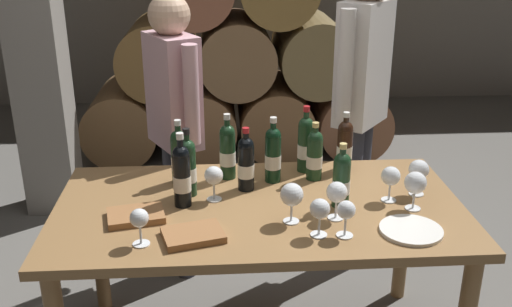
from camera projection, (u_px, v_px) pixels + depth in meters
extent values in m
cylinder|color=brown|center=(125.00, 118.00, 4.98)|extent=(0.60, 0.90, 0.60)
cylinder|color=brown|center=(200.00, 117.00, 5.02)|extent=(0.60, 0.90, 0.60)
cylinder|color=brown|center=(274.00, 115.00, 5.06)|extent=(0.60, 0.90, 0.60)
cylinder|color=brown|center=(346.00, 114.00, 5.10)|extent=(0.60, 0.90, 0.60)
cylinder|color=brown|center=(159.00, 54.00, 4.80)|extent=(0.60, 0.90, 0.60)
cylinder|color=brown|center=(236.00, 53.00, 4.84)|extent=(0.60, 0.90, 0.60)
cylinder|color=brown|center=(312.00, 52.00, 4.88)|extent=(0.60, 0.90, 0.60)
cube|color=gray|center=(32.00, 17.00, 3.66)|extent=(0.32, 0.32, 2.60)
cube|color=olive|center=(259.00, 209.00, 2.47)|extent=(1.70, 0.90, 0.04)
cylinder|color=olive|center=(99.00, 246.00, 2.92)|extent=(0.07, 0.07, 0.72)
cylinder|color=olive|center=(403.00, 236.00, 3.02)|extent=(0.07, 0.07, 0.72)
cylinder|color=#19381E|center=(341.00, 184.00, 2.42)|extent=(0.07, 0.07, 0.19)
sphere|color=#19381E|center=(342.00, 161.00, 2.38)|extent=(0.07, 0.07, 0.07)
cylinder|color=#19381E|center=(343.00, 156.00, 2.37)|extent=(0.03, 0.03, 0.06)
cylinder|color=tan|center=(343.00, 146.00, 2.35)|extent=(0.03, 0.03, 0.02)
cylinder|color=silver|center=(341.00, 186.00, 2.42)|extent=(0.07, 0.07, 0.06)
cylinder|color=#19381E|center=(179.00, 161.00, 2.63)|extent=(0.07, 0.07, 0.21)
sphere|color=#19381E|center=(178.00, 138.00, 2.59)|extent=(0.07, 0.07, 0.07)
cylinder|color=#19381E|center=(178.00, 132.00, 2.58)|extent=(0.03, 0.03, 0.07)
cylinder|color=silver|center=(177.00, 123.00, 2.57)|extent=(0.03, 0.03, 0.02)
cylinder|color=silver|center=(179.00, 163.00, 2.64)|extent=(0.07, 0.07, 0.06)
cylinder|color=#19381E|center=(305.00, 149.00, 2.75)|extent=(0.07, 0.07, 0.22)
sphere|color=#19381E|center=(306.00, 125.00, 2.71)|extent=(0.07, 0.07, 0.07)
cylinder|color=#19381E|center=(306.00, 119.00, 2.70)|extent=(0.03, 0.03, 0.07)
cylinder|color=#B21E23|center=(307.00, 109.00, 2.68)|extent=(0.03, 0.03, 0.03)
cylinder|color=silver|center=(305.00, 151.00, 2.76)|extent=(0.07, 0.07, 0.07)
cylinder|color=#19381E|center=(314.00, 159.00, 2.67)|extent=(0.07, 0.07, 0.19)
sphere|color=#19381E|center=(315.00, 138.00, 2.63)|extent=(0.07, 0.07, 0.07)
cylinder|color=#19381E|center=(315.00, 133.00, 2.63)|extent=(0.03, 0.03, 0.06)
cylinder|color=tan|center=(316.00, 125.00, 2.61)|extent=(0.03, 0.03, 0.02)
cylinder|color=silver|center=(314.00, 161.00, 2.68)|extent=(0.07, 0.07, 0.06)
cylinder|color=black|center=(182.00, 181.00, 2.41)|extent=(0.07, 0.07, 0.22)
sphere|color=black|center=(181.00, 154.00, 2.37)|extent=(0.07, 0.07, 0.07)
cylinder|color=black|center=(180.00, 147.00, 2.36)|extent=(0.03, 0.03, 0.07)
cylinder|color=silver|center=(180.00, 136.00, 2.34)|extent=(0.03, 0.03, 0.03)
cylinder|color=silver|center=(182.00, 183.00, 2.42)|extent=(0.07, 0.07, 0.07)
cylinder|color=#19381E|center=(188.00, 172.00, 2.51)|extent=(0.07, 0.07, 0.21)
sphere|color=#19381E|center=(187.00, 148.00, 2.47)|extent=(0.07, 0.07, 0.07)
cylinder|color=#19381E|center=(187.00, 142.00, 2.46)|extent=(0.03, 0.03, 0.07)
cylinder|color=black|center=(186.00, 131.00, 2.44)|extent=(0.03, 0.03, 0.02)
cylinder|color=silver|center=(188.00, 174.00, 2.52)|extent=(0.07, 0.07, 0.06)
cylinder|color=black|center=(246.00, 168.00, 2.56)|extent=(0.07, 0.07, 0.20)
sphere|color=black|center=(246.00, 145.00, 2.53)|extent=(0.07, 0.07, 0.07)
cylinder|color=black|center=(246.00, 140.00, 2.52)|extent=(0.03, 0.03, 0.06)
cylinder|color=#B21E23|center=(246.00, 130.00, 2.50)|extent=(0.03, 0.03, 0.02)
cylinder|color=silver|center=(246.00, 170.00, 2.57)|extent=(0.07, 0.07, 0.06)
cylinder|color=black|center=(273.00, 159.00, 2.64)|extent=(0.07, 0.07, 0.21)
sphere|color=black|center=(273.00, 136.00, 2.60)|extent=(0.07, 0.07, 0.07)
cylinder|color=black|center=(273.00, 130.00, 2.59)|extent=(0.03, 0.03, 0.07)
cylinder|color=silver|center=(273.00, 120.00, 2.58)|extent=(0.03, 0.03, 0.02)
cylinder|color=silver|center=(273.00, 161.00, 2.65)|extent=(0.07, 0.07, 0.06)
cylinder|color=black|center=(344.00, 150.00, 2.77)|extent=(0.07, 0.07, 0.20)
sphere|color=black|center=(346.00, 129.00, 2.73)|extent=(0.07, 0.07, 0.07)
cylinder|color=black|center=(346.00, 123.00, 2.72)|extent=(0.03, 0.03, 0.06)
cylinder|color=silver|center=(347.00, 115.00, 2.70)|extent=(0.03, 0.03, 0.02)
cylinder|color=silver|center=(344.00, 152.00, 2.77)|extent=(0.07, 0.07, 0.06)
cylinder|color=#19381E|center=(228.00, 156.00, 2.68)|extent=(0.07, 0.07, 0.21)
sphere|color=#19381E|center=(227.00, 132.00, 2.64)|extent=(0.07, 0.07, 0.07)
cylinder|color=#19381E|center=(227.00, 126.00, 2.63)|extent=(0.03, 0.03, 0.07)
cylinder|color=silver|center=(227.00, 117.00, 2.61)|extent=(0.03, 0.03, 0.02)
cylinder|color=silver|center=(228.00, 158.00, 2.68)|extent=(0.07, 0.07, 0.06)
cylinder|color=white|center=(319.00, 235.00, 2.22)|extent=(0.06, 0.06, 0.00)
cylinder|color=white|center=(319.00, 225.00, 2.20)|extent=(0.01, 0.01, 0.07)
sphere|color=white|center=(320.00, 209.00, 2.18)|extent=(0.08, 0.08, 0.08)
cylinder|color=white|center=(416.00, 194.00, 2.55)|extent=(0.06, 0.06, 0.00)
cylinder|color=white|center=(417.00, 185.00, 2.53)|extent=(0.01, 0.01, 0.07)
sphere|color=white|center=(419.00, 170.00, 2.51)|extent=(0.09, 0.09, 0.09)
cylinder|color=white|center=(413.00, 208.00, 2.42)|extent=(0.06, 0.06, 0.00)
cylinder|color=white|center=(414.00, 200.00, 2.41)|extent=(0.01, 0.01, 0.07)
sphere|color=white|center=(415.00, 183.00, 2.38)|extent=(0.09, 0.09, 0.09)
cylinder|color=white|center=(388.00, 200.00, 2.50)|extent=(0.06, 0.06, 0.00)
cylinder|color=white|center=(389.00, 191.00, 2.48)|extent=(0.01, 0.01, 0.07)
sphere|color=white|center=(391.00, 176.00, 2.46)|extent=(0.08, 0.08, 0.08)
cylinder|color=white|center=(291.00, 221.00, 2.32)|extent=(0.06, 0.06, 0.00)
cylinder|color=white|center=(291.00, 212.00, 2.30)|extent=(0.01, 0.01, 0.07)
sphere|color=white|center=(292.00, 195.00, 2.28)|extent=(0.09, 0.09, 0.09)
cylinder|color=white|center=(141.00, 244.00, 2.16)|extent=(0.06, 0.06, 0.00)
cylinder|color=white|center=(141.00, 234.00, 2.14)|extent=(0.01, 0.01, 0.07)
sphere|color=white|center=(139.00, 218.00, 2.12)|extent=(0.07, 0.07, 0.07)
cylinder|color=white|center=(214.00, 199.00, 2.50)|extent=(0.06, 0.06, 0.00)
cylinder|color=white|center=(214.00, 191.00, 2.49)|extent=(0.01, 0.01, 0.07)
sphere|color=white|center=(214.00, 175.00, 2.46)|extent=(0.08, 0.08, 0.08)
cylinder|color=white|center=(335.00, 218.00, 2.35)|extent=(0.06, 0.06, 0.00)
cylinder|color=white|center=(336.00, 209.00, 2.33)|extent=(0.01, 0.01, 0.07)
sphere|color=white|center=(337.00, 192.00, 2.30)|extent=(0.08, 0.08, 0.08)
cylinder|color=white|center=(345.00, 235.00, 2.22)|extent=(0.06, 0.06, 0.00)
cylinder|color=white|center=(345.00, 226.00, 2.20)|extent=(0.01, 0.01, 0.07)
sphere|color=white|center=(346.00, 210.00, 2.18)|extent=(0.07, 0.07, 0.07)
cube|color=#936038|center=(136.00, 216.00, 2.34)|extent=(0.25, 0.20, 0.03)
cube|color=#936038|center=(193.00, 235.00, 2.20)|extent=(0.25, 0.21, 0.03)
cylinder|color=white|center=(411.00, 230.00, 2.24)|extent=(0.24, 0.24, 0.01)
cylinder|color=#383842|center=(359.00, 191.00, 3.36)|extent=(0.11, 0.11, 0.85)
cylinder|color=#383842|center=(350.00, 198.00, 3.27)|extent=(0.11, 0.11, 0.85)
cube|color=silver|center=(363.00, 64.00, 3.04)|extent=(0.34, 0.36, 0.64)
cylinder|color=silver|center=(380.00, 50.00, 3.19)|extent=(0.08, 0.08, 0.54)
cylinder|color=silver|center=(345.00, 65.00, 2.87)|extent=(0.08, 0.08, 0.54)
cylinder|color=#383842|center=(175.00, 205.00, 3.29)|extent=(0.11, 0.11, 0.77)
cylinder|color=#383842|center=(184.00, 213.00, 3.20)|extent=(0.11, 0.11, 0.77)
cube|color=#CC9EA8|center=(173.00, 91.00, 2.99)|extent=(0.31, 0.37, 0.58)
cylinder|color=#CC9EA8|center=(156.00, 77.00, 3.15)|extent=(0.08, 0.08, 0.49)
cylinder|color=#CC9EA8|center=(191.00, 95.00, 2.82)|extent=(0.08, 0.08, 0.49)
sphere|color=tan|center=(169.00, 15.00, 2.85)|extent=(0.21, 0.21, 0.21)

